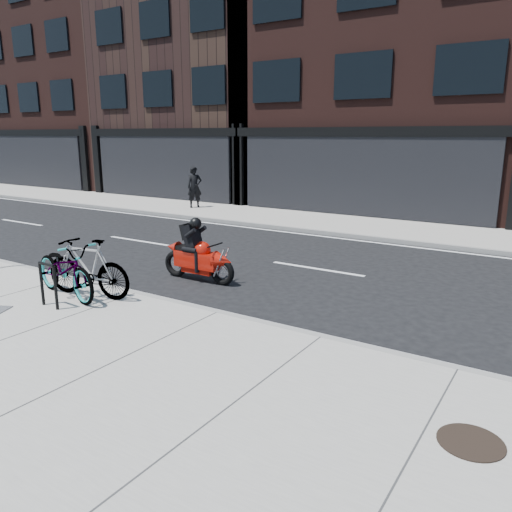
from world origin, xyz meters
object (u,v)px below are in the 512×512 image
Objects in this scene: bicycle_front at (65,269)px; bicycle_rear at (88,268)px; motorcycle at (201,256)px; bike_rack at (48,281)px; pedestrian at (195,187)px; manhole_cover at (471,442)px.

bicycle_rear reaches higher than bicycle_front.
bicycle_rear is 1.00× the size of motorcycle.
bike_rack is 0.40× the size of bicycle_front.
bike_rack is 3.25m from motorcycle.
motorcycle is at bearing 149.36° from bicycle_rear.
bicycle_rear is (0.35, 0.23, 0.03)m from bicycle_front.
bicycle_rear is 12.02m from pedestrian.
bike_rack is at bearing 178.06° from manhole_cover.
bicycle_front reaches higher than manhole_cover.
bicycle_rear is at bearing -111.54° from motorcycle.
motorcycle is at bearing 151.52° from manhole_cover.
motorcycle reaches higher than bicycle_front.
bike_rack is 0.43× the size of bicycle_rear.
bicycle_rear is at bearing 171.65° from manhole_cover.
pedestrian is (-5.90, 11.20, 0.38)m from bike_rack.
bicycle_rear is 2.87× the size of manhole_cover.
motorcycle reaches higher than bicycle_rear.
manhole_cover is (7.39, -0.80, -0.53)m from bicycle_front.
motorcycle is at bearing -104.76° from pedestrian.
bike_rack is 0.43× the size of motorcycle.
bicycle_rear is 1.10× the size of pedestrian.
bike_rack is at bearing -108.30° from motorcycle.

